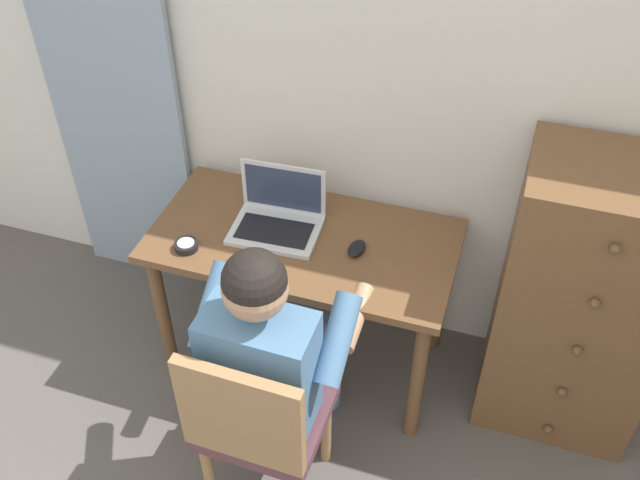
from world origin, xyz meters
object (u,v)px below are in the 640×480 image
object	(u,v)px
chair	(257,422)
laptop	(278,216)
desk_clock	(186,246)
computer_mouse	(356,248)
dresser	(581,303)
desk	(304,258)
person_seated	(275,347)

from	to	relation	value
chair	laptop	bearing A→B (deg)	104.21
desk_clock	computer_mouse	bearing A→B (deg)	16.56
dresser	desk_clock	world-z (taller)	dresser
desk	chair	bearing A→B (deg)	-84.34
desk	chair	distance (m)	0.71
computer_mouse	person_seated	bearing A→B (deg)	-98.59
chair	desk_clock	distance (m)	0.73
desk	dresser	bearing A→B (deg)	4.79
laptop	desk_clock	world-z (taller)	laptop
desk	computer_mouse	distance (m)	0.25
desk_clock	dresser	bearing A→B (deg)	11.04
desk	person_seated	xyz separation A→B (m)	(0.07, -0.51, 0.06)
dresser	person_seated	distance (m)	1.16
desk	computer_mouse	bearing A→B (deg)	-3.35
person_seated	computer_mouse	bearing A→B (deg)	73.97
desk	desk_clock	bearing A→B (deg)	-154.01
desk	person_seated	world-z (taller)	person_seated
person_seated	desk_clock	xyz separation A→B (m)	(-0.48, 0.32, 0.06)
dresser	person_seated	size ratio (longest dim) A/B	1.01
computer_mouse	desk_clock	xyz separation A→B (m)	(-0.62, -0.18, -0.00)
chair	laptop	xyz separation A→B (m)	(-0.18, 0.73, 0.28)
dresser	chair	xyz separation A→B (m)	(-0.99, -0.78, -0.12)
laptop	desk_clock	xyz separation A→B (m)	(-0.29, -0.23, -0.04)
desk_clock	chair	bearing A→B (deg)	-46.53
desk	chair	world-z (taller)	chair
computer_mouse	laptop	bearing A→B (deg)	179.15
laptop	computer_mouse	world-z (taller)	laptop
person_seated	desk_clock	bearing A→B (deg)	146.41
desk	dresser	world-z (taller)	dresser
laptop	desk_clock	size ratio (longest dim) A/B	3.92
desk	dresser	xyz separation A→B (m)	(1.06, 0.09, -0.00)
chair	computer_mouse	bearing A→B (deg)	77.86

